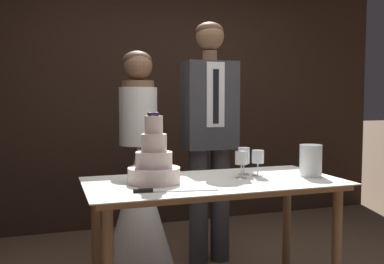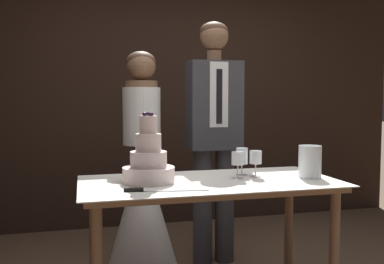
# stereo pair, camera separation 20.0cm
# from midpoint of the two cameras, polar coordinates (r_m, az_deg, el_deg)

# --- Properties ---
(wall_back) EXTENTS (5.13, 0.12, 2.74)m
(wall_back) POSITION_cam_midpoint_polar(r_m,az_deg,el_deg) (4.46, -1.94, 5.40)
(wall_back) COLOR black
(wall_back) RESTS_ON ground_plane
(cake_table) EXTENTS (1.49, 0.73, 0.81)m
(cake_table) POSITION_cam_midpoint_polar(r_m,az_deg,el_deg) (2.52, 4.65, -8.72)
(cake_table) COLOR #8E6B4C
(cake_table) RESTS_ON ground_plane
(tiered_cake) EXTENTS (0.30, 0.30, 0.40)m
(tiered_cake) POSITION_cam_midpoint_polar(r_m,az_deg,el_deg) (2.43, -3.47, -4.06)
(tiered_cake) COLOR beige
(tiered_cake) RESTS_ON cake_table
(cake_knife) EXTENTS (0.43, 0.10, 0.02)m
(cake_knife) POSITION_cam_midpoint_polar(r_m,az_deg,el_deg) (2.20, -3.02, -7.75)
(cake_knife) COLOR silver
(cake_knife) RESTS_ON cake_table
(wine_glass_near) EXTENTS (0.07, 0.07, 0.16)m
(wine_glass_near) POSITION_cam_midpoint_polar(r_m,az_deg,el_deg) (2.64, 10.64, -3.53)
(wine_glass_near) COLOR silver
(wine_glass_near) RESTS_ON cake_table
(wine_glass_middle) EXTENTS (0.07, 0.07, 0.17)m
(wine_glass_middle) POSITION_cam_midpoint_polar(r_m,az_deg,el_deg) (2.68, 8.80, -3.29)
(wine_glass_middle) COLOR silver
(wine_glass_middle) RESTS_ON cake_table
(wine_glass_far) EXTENTS (0.08, 0.08, 0.16)m
(wine_glass_far) POSITION_cam_midpoint_polar(r_m,az_deg,el_deg) (2.56, 8.37, -3.69)
(wine_glass_far) COLOR silver
(wine_glass_far) RESTS_ON cake_table
(hurricane_candle) EXTENTS (0.14, 0.14, 0.19)m
(hurricane_candle) POSITION_cam_midpoint_polar(r_m,az_deg,el_deg) (2.70, 17.51, -3.89)
(hurricane_candle) COLOR silver
(hurricane_candle) RESTS_ON cake_table
(bride) EXTENTS (0.54, 0.54, 1.64)m
(bride) POSITION_cam_midpoint_polar(r_m,az_deg,el_deg) (3.25, -4.89, -7.69)
(bride) COLOR white
(bride) RESTS_ON ground_plane
(groom) EXTENTS (0.41, 0.25, 1.88)m
(groom) POSITION_cam_midpoint_polar(r_m,az_deg,el_deg) (3.33, 4.66, 0.50)
(groom) COLOR #38383D
(groom) RESTS_ON ground_plane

